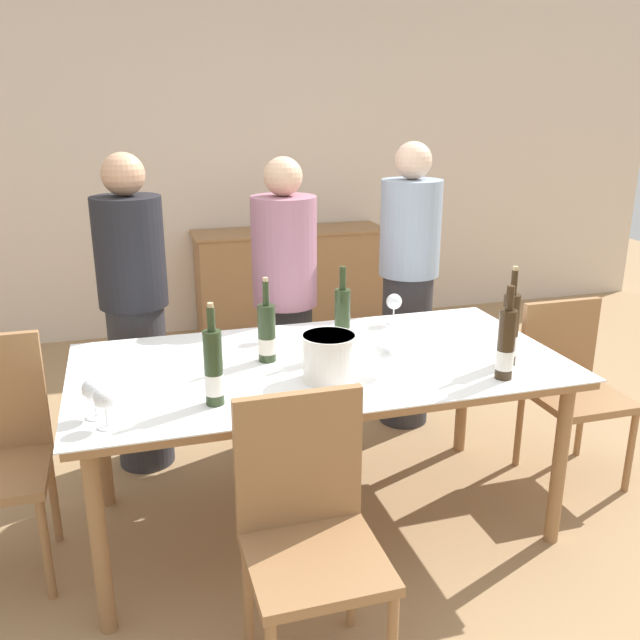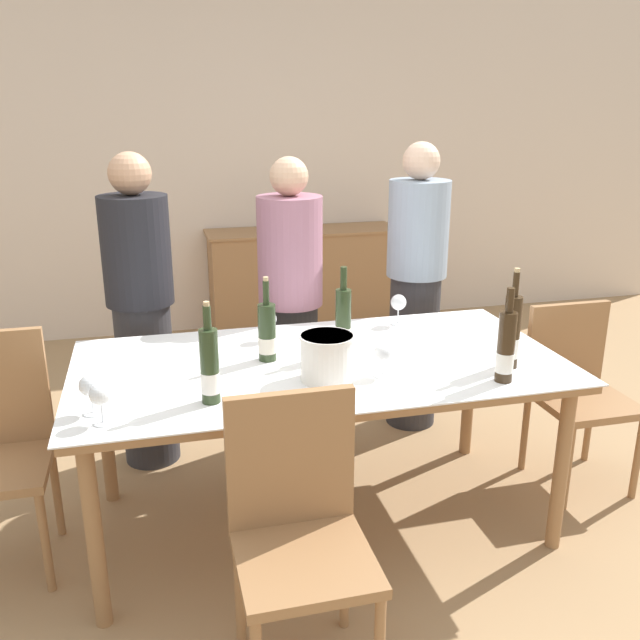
# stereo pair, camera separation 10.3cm
# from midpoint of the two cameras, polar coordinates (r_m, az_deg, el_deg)

# --- Properties ---
(ground_plane) EXTENTS (12.00, 12.00, 0.00)m
(ground_plane) POSITION_cam_midpoint_polar(r_m,az_deg,el_deg) (3.18, 0.97, -16.52)
(ground_plane) COLOR #A37F56
(back_wall) EXTENTS (8.00, 0.10, 2.80)m
(back_wall) POSITION_cam_midpoint_polar(r_m,az_deg,el_deg) (5.51, -7.20, 13.62)
(back_wall) COLOR beige
(back_wall) RESTS_ON ground_plane
(sideboard_cabinet) EXTENTS (1.52, 0.46, 0.84)m
(sideboard_cabinet) POSITION_cam_midpoint_polar(r_m,az_deg,el_deg) (5.48, -0.88, 3.32)
(sideboard_cabinet) COLOR #996B42
(sideboard_cabinet) RESTS_ON ground_plane
(dining_table) EXTENTS (2.01, 1.03, 0.77)m
(dining_table) POSITION_cam_midpoint_polar(r_m,az_deg,el_deg) (2.84, 1.04, -4.69)
(dining_table) COLOR #996B42
(dining_table) RESTS_ON ground_plane
(ice_bucket) EXTENTS (0.21, 0.21, 0.18)m
(ice_bucket) POSITION_cam_midpoint_polar(r_m,az_deg,el_deg) (2.60, 1.71, -3.07)
(ice_bucket) COLOR white
(ice_bucket) RESTS_ON dining_table
(wine_bottle_0) EXTENTS (0.08, 0.08, 0.36)m
(wine_bottle_0) POSITION_cam_midpoint_polar(r_m,az_deg,el_deg) (2.80, -3.43, -1.14)
(wine_bottle_0) COLOR #28381E
(wine_bottle_0) RESTS_ON dining_table
(wine_bottle_1) EXTENTS (0.07, 0.07, 0.41)m
(wine_bottle_1) POSITION_cam_midpoint_polar(r_m,az_deg,el_deg) (2.83, 16.82, -1.11)
(wine_bottle_1) COLOR #332314
(wine_bottle_1) RESTS_ON dining_table
(wine_bottle_2) EXTENTS (0.07, 0.07, 0.37)m
(wine_bottle_2) POSITION_cam_midpoint_polar(r_m,az_deg,el_deg) (2.68, 16.44, -2.30)
(wine_bottle_2) COLOR #332314
(wine_bottle_2) RESTS_ON dining_table
(wine_bottle_3) EXTENTS (0.07, 0.07, 0.38)m
(wine_bottle_3) POSITION_cam_midpoint_polar(r_m,az_deg,el_deg) (2.42, -8.07, -4.00)
(wine_bottle_3) COLOR #28381E
(wine_bottle_3) RESTS_ON dining_table
(wine_bottle_4) EXTENTS (0.07, 0.07, 0.38)m
(wine_bottle_4) POSITION_cam_midpoint_polar(r_m,az_deg,el_deg) (2.85, 2.99, -0.31)
(wine_bottle_4) COLOR #28381E
(wine_bottle_4) RESTS_ON dining_table
(wine_glass_0) EXTENTS (0.08, 0.08, 0.14)m
(wine_glass_0) POSITION_cam_midpoint_polar(r_m,az_deg,el_deg) (2.43, -17.61, -5.42)
(wine_glass_0) COLOR white
(wine_glass_0) RESTS_ON dining_table
(wine_glass_1) EXTENTS (0.07, 0.07, 0.13)m
(wine_glass_1) POSITION_cam_midpoint_polar(r_m,az_deg,el_deg) (2.65, 6.45, -2.93)
(wine_glass_1) COLOR white
(wine_glass_1) RESTS_ON dining_table
(wine_glass_2) EXTENTS (0.07, 0.07, 0.14)m
(wine_glass_2) POSITION_cam_midpoint_polar(r_m,az_deg,el_deg) (3.04, -3.39, 0.00)
(wine_glass_2) COLOR white
(wine_glass_2) RESTS_ON dining_table
(wine_glass_3) EXTENTS (0.07, 0.07, 0.14)m
(wine_glass_3) POSITION_cam_midpoint_polar(r_m,az_deg,el_deg) (2.35, -16.82, -6.17)
(wine_glass_3) COLOR white
(wine_glass_3) RESTS_ON dining_table
(wine_glass_4) EXTENTS (0.08, 0.08, 0.15)m
(wine_glass_4) POSITION_cam_midpoint_polar(r_m,az_deg,el_deg) (3.28, 7.52, 1.38)
(wine_glass_4) COLOR white
(wine_glass_4) RESTS_ON dining_table
(chair_right_end) EXTENTS (0.42, 0.42, 0.87)m
(chair_right_end) POSITION_cam_midpoint_polar(r_m,az_deg,el_deg) (3.53, 21.53, -4.90)
(chair_right_end) COLOR #996B42
(chair_right_end) RESTS_ON ground_plane
(chair_near_front) EXTENTS (0.42, 0.42, 0.93)m
(chair_near_front) POSITION_cam_midpoint_polar(r_m,az_deg,el_deg) (2.23, -0.48, -16.57)
(chair_near_front) COLOR #996B42
(chair_near_front) RESTS_ON ground_plane
(person_host) EXTENTS (0.33, 0.33, 1.58)m
(person_host) POSITION_cam_midpoint_polar(r_m,az_deg,el_deg) (3.45, -13.96, 0.39)
(person_host) COLOR #2D2D33
(person_host) RESTS_ON ground_plane
(person_guest_left) EXTENTS (0.33, 0.33, 1.55)m
(person_guest_left) POSITION_cam_midpoint_polar(r_m,az_deg,el_deg) (3.51, -1.64, 0.90)
(person_guest_left) COLOR #262628
(person_guest_left) RESTS_ON ground_plane
(person_guest_right) EXTENTS (0.33, 0.33, 1.60)m
(person_guest_right) POSITION_cam_midpoint_polar(r_m,az_deg,el_deg) (3.81, 8.82, 2.51)
(person_guest_right) COLOR #2D2D33
(person_guest_right) RESTS_ON ground_plane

